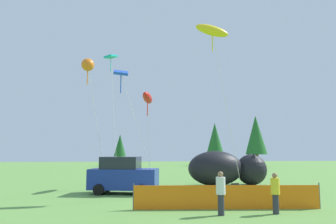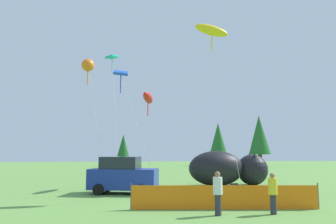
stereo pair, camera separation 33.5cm
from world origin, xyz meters
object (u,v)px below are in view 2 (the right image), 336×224
Objects in this scene: spectator_in_green_shirt at (218,191)px; kite_yellow_hero at (212,31)px; kite_red_lizard at (148,98)px; spectator_in_red_shirt at (273,192)px; folding_chair at (232,191)px; kite_blue_box at (121,75)px; inflatable_cat at (227,170)px; parked_car at (123,175)px; kite_teal_diamond at (112,60)px; kite_orange_flower at (88,66)px.

kite_yellow_hero reaches higher than spectator_in_green_shirt.
spectator_in_green_shirt is 0.25× the size of kite_red_lizard.
folding_chair is at bearing 100.07° from spectator_in_red_shirt.
kite_blue_box is (-4.29, 7.18, 6.34)m from spectator_in_green_shirt.
inflatable_cat reaches higher than spectator_in_green_shirt.
kite_teal_diamond reaches higher than parked_car.
kite_red_lizard is at bearing 114.93° from spectator_in_red_shirt.
parked_car is at bearing -24.43° from kite_blue_box.
inflatable_cat is 0.55× the size of kite_teal_diamond.
kite_red_lizard reaches higher than spectator_in_green_shirt.
spectator_in_red_shirt is at bearing -41.90° from kite_orange_flower.
kite_red_lizard is at bearing 9.89° from folding_chair.
spectator_in_green_shirt is 12.43m from kite_orange_flower.
spectator_in_red_shirt is at bearing -62.81° from kite_teal_diamond.
folding_chair is at bearing -107.04° from inflatable_cat.
folding_chair is at bearing -27.65° from kite_orange_flower.
parked_car is at bearing -115.78° from kite_red_lizard.
parked_car is 2.61× the size of spectator_in_red_shirt.
kite_red_lizard is at bearing -179.84° from inflatable_cat.
kite_orange_flower reaches higher than folding_chair.
parked_car is at bearing 132.11° from spectator_in_red_shirt.
parked_car is 4.76× the size of folding_chair.
kite_yellow_hero is at bearing -51.80° from kite_red_lizard.
spectator_in_green_shirt is 0.17× the size of kite_yellow_hero.
spectator_in_red_shirt is 0.21× the size of kite_blue_box.
kite_orange_flower is 1.10× the size of kite_blue_box.
kite_orange_flower is 8.17m from kite_yellow_hero.
kite_teal_diamond is (-7.16, 11.58, 9.99)m from folding_chair.
spectator_in_green_shirt is at bearing -76.42° from kite_red_lizard.
parked_car is at bearing -18.80° from kite_orange_flower.
spectator_in_red_shirt is (0.64, -3.61, 0.38)m from folding_chair.
folding_chair is 16.89m from kite_teal_diamond.
kite_yellow_hero is 1.34× the size of kite_blue_box.
kite_teal_diamond is 1.61× the size of kite_red_lizard.
folding_chair is 0.15× the size of inflatable_cat.
spectator_in_red_shirt is 12.62m from kite_red_lizard.
kite_red_lizard is (-5.83, -0.40, 5.18)m from inflatable_cat.
kite_teal_diamond is at bearing 82.46° from kite_orange_flower.
folding_chair is 9.48m from kite_yellow_hero.
parked_car is at bearing 119.94° from spectator_in_green_shirt.
inflatable_cat reaches higher than folding_chair.
kite_orange_flower reaches higher than kite_blue_box.
inflatable_cat is at bearing 25.19° from kite_blue_box.
spectator_in_red_shirt is at bearing 0.76° from spectator_in_green_shirt.
inflatable_cat is 7.81m from kite_red_lizard.
kite_teal_diamond reaches higher than kite_orange_flower.
folding_chair is at bearing -58.23° from kite_red_lizard.
inflatable_cat is at bearing 67.21° from kite_yellow_hero.
kite_orange_flower is at bearing -148.27° from kite_red_lizard.
kite_yellow_hero is (6.69, -9.56, -0.74)m from kite_teal_diamond.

